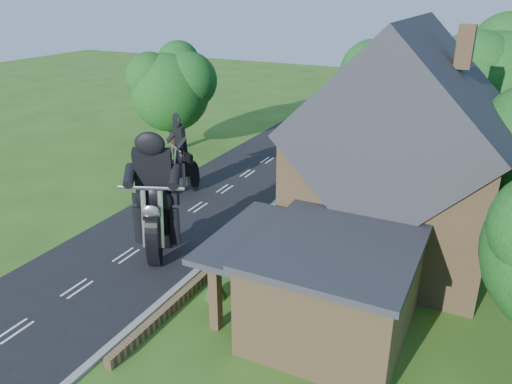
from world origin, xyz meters
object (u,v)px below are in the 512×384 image
at_px(house, 398,160).
at_px(annex, 331,285).
at_px(motorcycle_lead, 159,240).
at_px(garden_wall, 260,227).
at_px(motorcycle_follow, 183,181).

bearing_deg(house, annex, -95.24).
bearing_deg(annex, motorcycle_lead, 170.53).
height_order(garden_wall, motorcycle_lead, motorcycle_lead).
distance_m(house, annex, 7.30).
bearing_deg(annex, house, 84.76).
bearing_deg(annex, garden_wall, 133.84).
relative_size(annex, motorcycle_lead, 3.72).
height_order(annex, motorcycle_follow, annex).
relative_size(house, motorcycle_lead, 5.41).
bearing_deg(motorcycle_follow, annex, 178.64).
xyz_separation_m(house, motorcycle_lead, (-9.02, -5.40, -3.46)).
distance_m(annex, motorcycle_lead, 8.56).
distance_m(house, motorcycle_lead, 11.07).
bearing_deg(annex, motorcycle_follow, 145.06).
relative_size(garden_wall, motorcycle_follow, 14.22).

